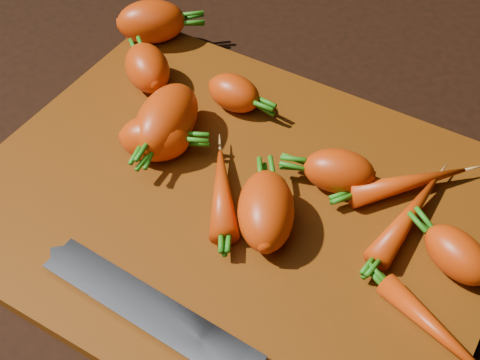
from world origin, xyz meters
The scene contains 15 objects.
ground centered at (0.00, 0.00, -0.01)m, with size 2.00×2.00×0.01m, color black.
cutting_board centered at (0.00, 0.00, 0.01)m, with size 0.50×0.40×0.01m, color #863E0B.
carrot_0 centered at (-0.22, 0.17, 0.04)m, with size 0.08×0.05×0.05m, color #C73504.
carrot_1 centered at (-0.17, 0.10, 0.04)m, with size 0.07×0.05×0.05m, color #C73504.
carrot_2 centered at (-0.10, 0.03, 0.04)m, with size 0.10×0.06×0.06m, color #C73504.
carrot_3 centered at (0.04, -0.02, 0.04)m, with size 0.09×0.05×0.05m, color #C73504.
carrot_4 centered at (0.08, 0.07, 0.03)m, with size 0.07×0.04×0.04m, color #C73504.
carrot_5 centered at (-0.07, 0.11, 0.03)m, with size 0.06×0.04×0.04m, color #C73504.
carrot_6 centered at (0.21, 0.03, 0.03)m, with size 0.07×0.04×0.04m, color #C73504.
carrot_7 centered at (0.14, 0.09, 0.02)m, with size 0.12×0.03×0.03m, color #C73504.
carrot_8 centered at (0.22, -0.04, 0.02)m, with size 0.12×0.02×0.02m, color #C73504.
carrot_9 centered at (-0.01, -0.01, 0.03)m, with size 0.11×0.03×0.03m, color #C73504.
carrot_10 centered at (0.15, 0.05, 0.02)m, with size 0.12×0.03×0.03m, color #C73504.
carrot_11 centered at (-0.10, 0.01, 0.04)m, with size 0.07×0.05×0.05m, color #C73504.
knife centered at (0.02, -0.15, 0.02)m, with size 0.33×0.05×0.02m.
Camera 1 is at (0.22, -0.36, 0.50)m, focal length 50.00 mm.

